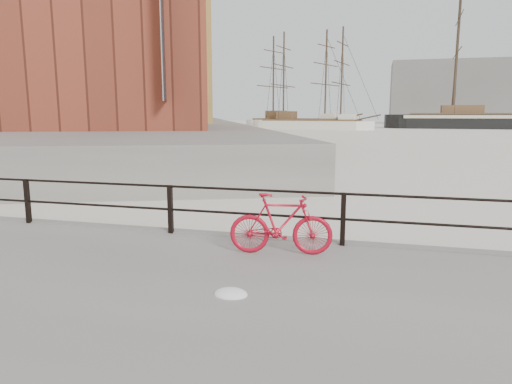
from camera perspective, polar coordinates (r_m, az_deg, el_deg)
The scene contains 15 objects.
ground at distance 9.02m, azimuth 10.73°, elevation -8.42°, with size 400.00×400.00×0.00m, color white.
promenade at distance 5.28m, azimuth 7.38°, elevation -19.91°, with size 36.00×8.00×0.35m, color gray.
far_quay at distance 90.21m, azimuth -12.02°, elevation 8.29°, with size 24.00×150.00×1.80m, color gray.
guardrail at distance 8.65m, azimuth 10.83°, elevation -3.36°, with size 28.00×0.10×1.00m, color black, non-canonical shape.
bicycle at distance 7.98m, azimuth 3.13°, elevation -4.01°, with size 1.79×0.27×1.08m, color #B50C20.
snow_mounds at distance 6.83m, azimuth 24.54°, elevation -10.77°, with size 24.11×1.79×0.33m.
schooner_mid at distance 90.52m, azimuth 5.25°, elevation 7.90°, with size 25.90×10.96×18.90m, color white, non-canonical shape.
schooner_left at distance 87.28m, azimuth 6.87°, elevation 7.80°, with size 24.97×11.35×18.91m, color silver, non-canonical shape.
workboat_near at distance 44.07m, azimuth -18.29°, elevation 5.59°, with size 11.79×3.93×7.00m, color black, non-canonical shape.
workboat_far at distance 66.12m, azimuth -16.65°, elevation 6.88°, with size 9.89×3.42×7.00m, color black, non-canonical shape.
apartment_mustard at distance 58.54m, azimuth -17.32°, elevation 19.23°, with size 22.00×15.00×22.20m, color gold.
apartment_cream at distance 81.01m, azimuth -14.39°, elevation 16.22°, with size 20.00×15.00×21.20m, color beige.
apartment_grey at distance 102.87m, azimuth -12.86°, elevation 15.39°, with size 22.00×15.00×23.20m, color #AAAAA5.
apartment_brick at distance 125.61m, azimuth -11.81°, elevation 13.89°, with size 24.00×15.00×21.20m, color maroon.
industrial_west at distance 149.96m, azimuth 22.72°, elevation 11.34°, with size 32.00×18.00×18.00m, color gray.
Camera 1 is at (0.55, -8.57, 2.78)m, focal length 32.00 mm.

